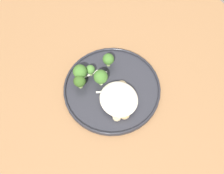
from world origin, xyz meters
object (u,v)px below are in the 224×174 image
Objects in this scene: broccoli_floret_center_pile at (101,77)px; broccoli_floret_rear_charred at (108,59)px; broccoli_floret_left_leaning at (80,72)px; broccoli_floret_right_tilted at (90,70)px; broccoli_floret_small_sprig at (80,81)px; seared_scallop_tiny_bay at (112,92)px; seared_scallop_left_edge at (125,114)px; dinner_plate at (112,89)px; seared_scallop_on_noodles at (123,102)px; seared_scallop_right_edge at (122,86)px; seared_scallop_half_hidden at (117,116)px.

broccoli_floret_center_pile reaches higher than broccoli_floret_rear_charred.
broccoli_floret_left_leaning is (0.05, 0.04, -0.00)m from broccoli_floret_center_pile.
broccoli_floret_small_sprig reaches higher than broccoli_floret_right_tilted.
broccoli_floret_right_tilted is at bearing 12.01° from seared_scallop_tiny_bay.
seared_scallop_tiny_bay is 0.68× the size of broccoli_floret_rear_charred.
broccoli_floret_right_tilted is at bearing -94.52° from broccoli_floret_left_leaning.
seared_scallop_tiny_bay is at bearing -135.86° from broccoli_floret_small_sprig.
dinner_plate is at bearing -9.55° from seared_scallop_left_edge.
broccoli_floret_right_tilted is at bearing -65.61° from broccoli_floret_small_sprig.
seared_scallop_on_noodles is 0.98× the size of seared_scallop_tiny_bay.
broccoli_floret_right_tilted is at bearing 12.23° from broccoli_floret_center_pile.
dinner_plate is 0.06m from seared_scallop_on_noodles.
broccoli_floret_left_leaning is 0.10m from broccoli_floret_rear_charred.
seared_scallop_left_edge is 0.18m from broccoli_floret_left_leaning.
seared_scallop_left_edge reaches higher than seared_scallop_tiny_bay.
seared_scallop_right_edge is 0.49× the size of broccoli_floret_center_pile.
broccoli_floret_small_sprig is (-0.02, 0.11, 0.00)m from broccoli_floret_rear_charred.
broccoli_floret_center_pile is 0.06m from broccoli_floret_small_sprig.
broccoli_floret_center_pile is at bearing 46.43° from seared_scallop_right_edge.
seared_scallop_tiny_bay reaches higher than dinner_plate.
broccoli_floret_center_pile reaches higher than broccoli_floret_right_tilted.
broccoli_floret_small_sprig is at bearing 114.39° from broccoli_floret_right_tilted.
broccoli_floret_small_sprig is at bearing 53.56° from dinner_plate.
seared_scallop_half_hidden is 0.17m from broccoli_floret_left_leaning.
broccoli_floret_center_pile is 1.20× the size of broccoli_floret_small_sprig.
broccoli_floret_small_sprig is at bearing 44.14° from seared_scallop_tiny_bay.
seared_scallop_left_edge reaches higher than dinner_plate.
seared_scallop_tiny_bay is 1.39× the size of seared_scallop_half_hidden.
seared_scallop_on_noodles and seared_scallop_tiny_bay have the same top height.
seared_scallop_left_edge is at bearing 175.21° from seared_scallop_tiny_bay.
seared_scallop_left_edge is at bearing -157.69° from broccoli_floret_small_sprig.
broccoli_floret_small_sprig reaches higher than broccoli_floret_rear_charred.
broccoli_floret_small_sprig is at bearing 147.41° from broccoli_floret_left_leaning.
broccoli_floret_center_pile is 1.53× the size of broccoli_floret_right_tilted.
seared_scallop_tiny_bay is 0.08m from seared_scallop_half_hidden.
broccoli_floret_left_leaning is (0.14, 0.06, 0.03)m from seared_scallop_on_noodles.
seared_scallop_left_edge is 0.08m from seared_scallop_tiny_bay.
seared_scallop_left_edge is at bearing 163.23° from broccoli_floret_rear_charred.
broccoli_floret_rear_charred reaches higher than seared_scallop_on_noodles.
seared_scallop_left_edge is at bearing -100.65° from seared_scallop_half_hidden.
broccoli_floret_center_pile reaches higher than seared_scallop_tiny_bay.
broccoli_floret_right_tilted is at bearing 32.14° from seared_scallop_right_edge.
seared_scallop_tiny_bay is 0.55× the size of broccoli_floret_center_pile.
dinner_plate is 11.89× the size of seared_scallop_half_hidden.
seared_scallop_tiny_bay is (0.08, -0.01, -0.00)m from seared_scallop_left_edge.
broccoli_floret_small_sprig reaches higher than seared_scallop_half_hidden.
broccoli_floret_small_sprig is (-0.02, 0.05, 0.01)m from broccoli_floret_right_tilted.
broccoli_floret_right_tilted is at bearing 89.46° from broccoli_floret_rear_charred.
broccoli_floret_left_leaning reaches higher than seared_scallop_on_noodles.
dinner_plate is at bearing -150.57° from broccoli_floret_center_pile.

